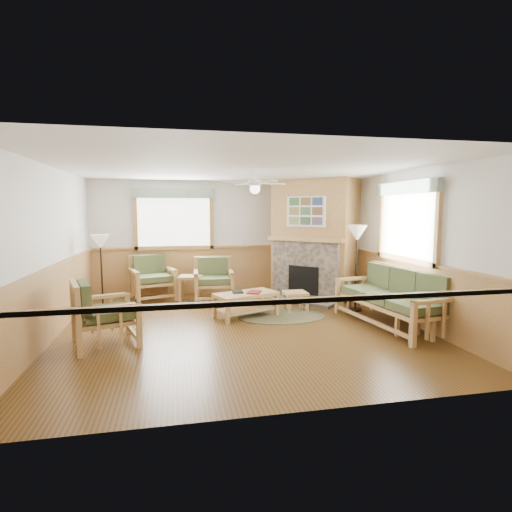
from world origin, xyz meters
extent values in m
cube|color=brown|center=(0.00, 0.00, -0.01)|extent=(6.00, 6.00, 0.01)
cube|color=white|center=(0.00, 0.00, 2.70)|extent=(6.00, 6.00, 0.01)
cube|color=silver|center=(0.00, 3.00, 1.35)|extent=(6.00, 0.02, 2.70)
cube|color=silver|center=(0.00, -3.00, 1.35)|extent=(6.00, 0.02, 2.70)
cube|color=silver|center=(-3.00, 0.00, 1.35)|extent=(0.02, 6.00, 2.70)
cube|color=silver|center=(3.00, 0.00, 1.35)|extent=(0.02, 6.00, 2.70)
cylinder|color=#4C492F|center=(0.87, 0.55, 0.01)|extent=(2.04, 2.04, 0.01)
cube|color=maroon|center=(0.35, 0.60, 0.49)|extent=(0.33, 0.36, 0.03)
cube|color=black|center=(0.05, 0.72, 0.49)|extent=(0.21, 0.28, 0.03)
camera|label=1|loc=(-1.09, -6.62, 2.00)|focal=28.00mm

